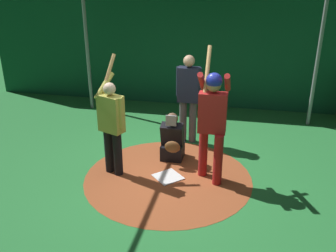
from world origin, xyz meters
TOP-DOWN VIEW (x-y plane):
  - ground_plane at (0.00, 0.00)m, footprint 27.26×27.26m
  - dirt_circle at (0.00, 0.00)m, footprint 2.84×2.84m
  - home_plate at (0.00, 0.00)m, footprint 0.59×0.59m
  - batter at (-0.11, 0.69)m, footprint 0.68×0.49m
  - catcher at (-0.68, -0.06)m, footprint 0.58×0.40m
  - umpire at (-1.52, 0.09)m, footprint 0.22×0.49m
  - visitor at (0.02, -0.95)m, footprint 0.65×0.51m
  - back_wall at (-3.87, 0.00)m, footprint 0.23×11.26m
  - cage_frame at (0.00, 0.00)m, footprint 6.11×5.36m
  - baseball_0 at (-0.83, 0.77)m, footprint 0.07×0.07m
  - baseball_1 at (-0.74, 0.10)m, footprint 0.07×0.07m

SIDE VIEW (x-z plane):
  - ground_plane at x=0.00m, z-range 0.00..0.00m
  - dirt_circle at x=0.00m, z-range 0.00..0.01m
  - home_plate at x=0.00m, z-range 0.01..0.02m
  - baseball_0 at x=-0.83m, z-range 0.01..0.08m
  - baseball_1 at x=-0.74m, z-range 0.01..0.08m
  - catcher at x=-0.68m, z-range -0.10..0.82m
  - visitor at x=0.02m, z-range -0.06..1.94m
  - umpire at x=-1.52m, z-range 0.12..1.90m
  - batter at x=-0.11m, z-range 0.04..2.21m
  - back_wall at x=-3.87m, z-range 0.01..3.25m
  - cage_frame at x=0.00m, z-range 0.66..3.99m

